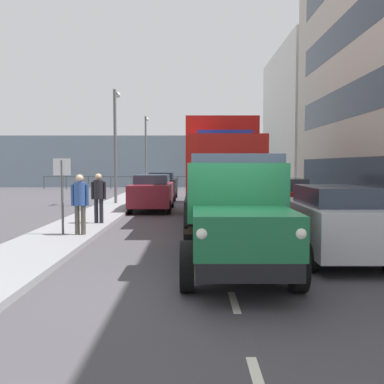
{
  "coord_description": "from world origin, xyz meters",
  "views": [
    {
      "loc": [
        0.68,
        7.76,
        2.22
      ],
      "look_at": [
        0.69,
        -11.38,
        1.01
      ],
      "focal_mm": 40.95,
      "sensor_mm": 36.0,
      "label": 1
    }
  ],
  "objects_px": {
    "car_white_kerbside_2": "(259,192)",
    "lamp_post_promenade": "(116,135)",
    "car_red_kerbside_1": "(282,201)",
    "street_sign": "(62,183)",
    "car_black_oppositeside_1": "(162,185)",
    "lamp_post_far": "(146,146)",
    "pedestrian_near_railing": "(99,194)",
    "truck_vintage_green": "(235,216)",
    "car_maroon_oppositeside_0": "(152,192)",
    "lorry_cargo_red": "(219,168)",
    "car_silver_kerbside_near": "(332,221)",
    "pedestrian_couple_b": "(80,199)"
  },
  "relations": [
    {
      "from": "truck_vintage_green",
      "to": "lamp_post_promenade",
      "type": "distance_m",
      "value": 15.77
    },
    {
      "from": "car_red_kerbside_1",
      "to": "lamp_post_promenade",
      "type": "distance_m",
      "value": 10.93
    },
    {
      "from": "pedestrian_near_railing",
      "to": "truck_vintage_green",
      "type": "bearing_deg",
      "value": 122.53
    },
    {
      "from": "car_white_kerbside_2",
      "to": "street_sign",
      "type": "height_order",
      "value": "street_sign"
    },
    {
      "from": "car_black_oppositeside_1",
      "to": "lamp_post_promenade",
      "type": "xyz_separation_m",
      "value": [
        2.18,
        4.19,
        2.88
      ]
    },
    {
      "from": "lamp_post_far",
      "to": "car_white_kerbside_2",
      "type": "bearing_deg",
      "value": 115.6
    },
    {
      "from": "lorry_cargo_red",
      "to": "street_sign",
      "type": "bearing_deg",
      "value": 37.66
    },
    {
      "from": "truck_vintage_green",
      "to": "lorry_cargo_red",
      "type": "height_order",
      "value": "lorry_cargo_red"
    },
    {
      "from": "lamp_post_promenade",
      "to": "street_sign",
      "type": "xyz_separation_m",
      "value": [
        -0.25,
        10.61,
        -2.09
      ]
    },
    {
      "from": "lorry_cargo_red",
      "to": "lamp_post_far",
      "type": "bearing_deg",
      "value": -76.04
    },
    {
      "from": "car_silver_kerbside_near",
      "to": "car_white_kerbside_2",
      "type": "height_order",
      "value": "same"
    },
    {
      "from": "pedestrian_near_railing",
      "to": "lamp_post_far",
      "type": "xyz_separation_m",
      "value": [
        0.52,
        -20.85,
        2.57
      ]
    },
    {
      "from": "car_silver_kerbside_near",
      "to": "street_sign",
      "type": "bearing_deg",
      "value": -20.9
    },
    {
      "from": "car_white_kerbside_2",
      "to": "car_red_kerbside_1",
      "type": "bearing_deg",
      "value": 90.0
    },
    {
      "from": "car_black_oppositeside_1",
      "to": "pedestrian_near_railing",
      "type": "xyz_separation_m",
      "value": [
        1.38,
        12.36,
        0.29
      ]
    },
    {
      "from": "lorry_cargo_red",
      "to": "car_maroon_oppositeside_0",
      "type": "height_order",
      "value": "lorry_cargo_red"
    },
    {
      "from": "truck_vintage_green",
      "to": "car_maroon_oppositeside_0",
      "type": "xyz_separation_m",
      "value": [
        2.81,
        -12.2,
        -0.28
      ]
    },
    {
      "from": "car_red_kerbside_1",
      "to": "lamp_post_promenade",
      "type": "xyz_separation_m",
      "value": [
        7.4,
        -7.51,
        2.88
      ]
    },
    {
      "from": "car_silver_kerbside_near",
      "to": "car_white_kerbside_2",
      "type": "relative_size",
      "value": 1.0
    },
    {
      "from": "car_red_kerbside_1",
      "to": "street_sign",
      "type": "height_order",
      "value": "street_sign"
    },
    {
      "from": "lorry_cargo_red",
      "to": "car_silver_kerbside_near",
      "type": "height_order",
      "value": "lorry_cargo_red"
    },
    {
      "from": "car_red_kerbside_1",
      "to": "pedestrian_couple_b",
      "type": "distance_m",
      "value": 7.34
    },
    {
      "from": "car_maroon_oppositeside_0",
      "to": "street_sign",
      "type": "bearing_deg",
      "value": 76.57
    },
    {
      "from": "car_red_kerbside_1",
      "to": "car_white_kerbside_2",
      "type": "bearing_deg",
      "value": -90.0
    },
    {
      "from": "lorry_cargo_red",
      "to": "lamp_post_promenade",
      "type": "height_order",
      "value": "lamp_post_promenade"
    },
    {
      "from": "pedestrian_couple_b",
      "to": "street_sign",
      "type": "relative_size",
      "value": 0.79
    },
    {
      "from": "lorry_cargo_red",
      "to": "street_sign",
      "type": "relative_size",
      "value": 3.65
    },
    {
      "from": "lorry_cargo_red",
      "to": "pedestrian_near_railing",
      "type": "distance_m",
      "value": 4.62
    },
    {
      "from": "car_silver_kerbside_near",
      "to": "car_red_kerbside_1",
      "type": "relative_size",
      "value": 1.07
    },
    {
      "from": "pedestrian_couple_b",
      "to": "lamp_post_far",
      "type": "height_order",
      "value": "lamp_post_far"
    },
    {
      "from": "car_silver_kerbside_near",
      "to": "lamp_post_far",
      "type": "xyz_separation_m",
      "value": [
        7.12,
        -26.02,
        2.86
      ]
    },
    {
      "from": "car_white_kerbside_2",
      "to": "lamp_post_promenade",
      "type": "distance_m",
      "value": 8.23
    },
    {
      "from": "car_silver_kerbside_near",
      "to": "lorry_cargo_red",
      "type": "bearing_deg",
      "value": -70.8
    },
    {
      "from": "lorry_cargo_red",
      "to": "pedestrian_couple_b",
      "type": "xyz_separation_m",
      "value": [
        4.34,
        3.87,
        -0.87
      ]
    },
    {
      "from": "car_white_kerbside_2",
      "to": "street_sign",
      "type": "xyz_separation_m",
      "value": [
        7.15,
        8.43,
        0.79
      ]
    },
    {
      "from": "pedestrian_near_railing",
      "to": "lamp_post_far",
      "type": "bearing_deg",
      "value": -88.57
    },
    {
      "from": "car_maroon_oppositeside_0",
      "to": "pedestrian_couple_b",
      "type": "bearing_deg",
      "value": 80.42
    },
    {
      "from": "car_silver_kerbside_near",
      "to": "car_black_oppositeside_1",
      "type": "bearing_deg",
      "value": -73.42
    },
    {
      "from": "lamp_post_promenade",
      "to": "truck_vintage_green",
      "type": "bearing_deg",
      "value": 108.7
    },
    {
      "from": "car_black_oppositeside_1",
      "to": "pedestrian_near_railing",
      "type": "bearing_deg",
      "value": 83.65
    },
    {
      "from": "lorry_cargo_red",
      "to": "car_white_kerbside_2",
      "type": "xyz_separation_m",
      "value": [
        -2.26,
        -4.66,
        -1.18
      ]
    },
    {
      "from": "car_white_kerbside_2",
      "to": "lamp_post_far",
      "type": "xyz_separation_m",
      "value": [
        7.12,
        -14.85,
        2.86
      ]
    },
    {
      "from": "street_sign",
      "to": "pedestrian_near_railing",
      "type": "bearing_deg",
      "value": -102.82
    },
    {
      "from": "car_maroon_oppositeside_0",
      "to": "car_black_oppositeside_1",
      "type": "distance_m",
      "value": 6.72
    },
    {
      "from": "car_red_kerbside_1",
      "to": "lorry_cargo_red",
      "type": "bearing_deg",
      "value": -16.55
    },
    {
      "from": "pedestrian_near_railing",
      "to": "street_sign",
      "type": "xyz_separation_m",
      "value": [
        0.55,
        2.44,
        0.5
      ]
    },
    {
      "from": "car_red_kerbside_1",
      "to": "lamp_post_far",
      "type": "bearing_deg",
      "value": -70.58
    },
    {
      "from": "lorry_cargo_red",
      "to": "street_sign",
      "type": "distance_m",
      "value": 6.19
    },
    {
      "from": "car_white_kerbside_2",
      "to": "pedestrian_near_railing",
      "type": "distance_m",
      "value": 8.92
    },
    {
      "from": "car_silver_kerbside_near",
      "to": "lamp_post_far",
      "type": "height_order",
      "value": "lamp_post_far"
    }
  ]
}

